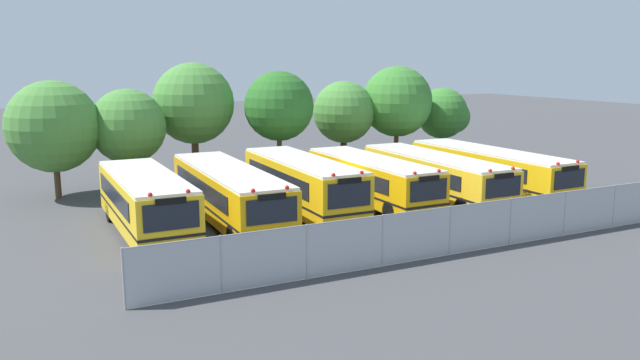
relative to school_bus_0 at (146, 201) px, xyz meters
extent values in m
plane|color=#424244|center=(9.43, 0.10, -1.42)|extent=(160.00, 160.00, 0.00)
cube|color=yellow|center=(0.00, 0.03, -0.02)|extent=(2.52, 9.22, 2.10)
cube|color=white|center=(0.00, 0.03, 1.09)|extent=(2.47, 9.03, 0.12)
cube|color=black|center=(-0.01, -4.65, -0.89)|extent=(2.54, 0.17, 0.36)
cube|color=black|center=(-0.01, -4.60, 0.36)|extent=(2.04, 0.07, 1.01)
cube|color=black|center=(1.27, 0.32, 0.32)|extent=(0.06, 7.18, 0.76)
cube|color=black|center=(-1.27, 0.33, 0.32)|extent=(0.06, 7.18, 0.76)
cube|color=black|center=(0.00, 0.03, -0.44)|extent=(2.54, 9.31, 0.10)
sphere|color=red|center=(0.67, -4.43, 1.19)|extent=(0.18, 0.18, 0.18)
sphere|color=red|center=(-0.70, -4.43, 1.19)|extent=(0.18, 0.18, 0.18)
cube|color=black|center=(-0.01, -4.61, 0.93)|extent=(1.12, 0.08, 0.24)
cylinder|color=black|center=(1.10, -3.18, -0.92)|extent=(0.28, 1.00, 1.00)
cylinder|color=black|center=(-1.11, -3.18, -0.92)|extent=(0.28, 1.00, 1.00)
cylinder|color=black|center=(1.11, 2.83, -0.92)|extent=(0.28, 1.00, 1.00)
cylinder|color=black|center=(-1.10, 2.84, -0.92)|extent=(0.28, 1.00, 1.00)
cube|color=#EAA80C|center=(3.77, 0.28, -0.05)|extent=(2.76, 11.09, 2.03)
cube|color=white|center=(3.77, 0.28, 1.02)|extent=(2.70, 10.87, 0.12)
cube|color=black|center=(3.63, -5.31, -0.89)|extent=(2.54, 0.22, 0.36)
cube|color=black|center=(3.63, -5.26, 0.31)|extent=(2.04, 0.11, 0.97)
cube|color=black|center=(5.04, 0.54, 0.27)|extent=(0.25, 8.60, 0.73)
cube|color=black|center=(2.52, 0.61, 0.27)|extent=(0.25, 8.60, 0.73)
cube|color=black|center=(3.77, 0.28, -0.46)|extent=(2.79, 11.20, 0.10)
sphere|color=red|center=(4.32, -5.10, 1.12)|extent=(0.18, 0.18, 0.18)
sphere|color=red|center=(2.96, -5.07, 1.12)|extent=(0.18, 0.18, 0.18)
cube|color=black|center=(3.63, -5.27, 0.86)|extent=(1.12, 0.11, 0.24)
cylinder|color=black|center=(4.77, -3.87, -0.92)|extent=(0.30, 1.01, 1.00)
cylinder|color=black|center=(2.57, -3.81, -0.92)|extent=(0.30, 1.01, 1.00)
cylinder|color=black|center=(4.97, 3.96, -0.92)|extent=(0.30, 1.01, 1.00)
cylinder|color=black|center=(2.76, 4.02, -0.92)|extent=(0.30, 1.01, 1.00)
cube|color=yellow|center=(7.48, 0.29, 0.03)|extent=(2.57, 9.60, 2.19)
cube|color=white|center=(7.48, 0.29, 1.18)|extent=(2.52, 9.41, 0.12)
cube|color=black|center=(7.39, -4.56, -0.89)|extent=(2.46, 0.20, 0.36)
cube|color=black|center=(7.40, -4.51, 0.42)|extent=(1.97, 0.09, 1.05)
cube|color=black|center=(8.71, 0.57, 0.38)|extent=(0.17, 7.46, 0.79)
cube|color=black|center=(6.26, 0.62, 0.38)|extent=(0.17, 7.46, 0.79)
cube|color=black|center=(7.48, 0.29, -0.41)|extent=(2.59, 9.70, 0.10)
sphere|color=red|center=(8.06, -4.35, 1.28)|extent=(0.18, 0.18, 0.18)
sphere|color=red|center=(6.74, -4.33, 1.28)|extent=(0.18, 0.18, 0.18)
cube|color=black|center=(7.40, -4.52, 1.02)|extent=(1.08, 0.10, 0.24)
cylinder|color=black|center=(8.48, -3.10, -0.92)|extent=(0.30, 1.00, 1.00)
cylinder|color=black|center=(6.36, -3.07, -0.92)|extent=(0.30, 1.00, 1.00)
cylinder|color=black|center=(8.59, 3.26, -0.92)|extent=(0.30, 1.00, 1.00)
cylinder|color=black|center=(6.46, 3.29, -0.92)|extent=(0.30, 1.00, 1.00)
cube|color=#EAA80C|center=(11.37, 0.30, -0.09)|extent=(2.41, 9.64, 1.95)
cube|color=white|center=(11.37, 0.30, 0.94)|extent=(2.36, 9.45, 0.12)
cube|color=black|center=(11.39, -4.58, -0.89)|extent=(2.41, 0.17, 0.36)
cube|color=black|center=(11.39, -4.53, 0.26)|extent=(1.94, 0.07, 0.94)
cube|color=black|center=(12.57, 0.61, 0.22)|extent=(0.08, 7.51, 0.70)
cube|color=black|center=(10.16, 0.60, 0.22)|extent=(0.08, 7.51, 0.70)
cube|color=black|center=(11.37, 0.30, -0.48)|extent=(2.44, 9.74, 0.10)
sphere|color=red|center=(12.04, -4.36, 1.04)|extent=(0.18, 0.18, 0.18)
sphere|color=red|center=(10.74, -4.37, 1.04)|extent=(0.18, 0.18, 0.18)
cube|color=black|center=(11.39, -4.54, 0.78)|extent=(1.06, 0.09, 0.24)
cylinder|color=black|center=(12.42, -3.11, -0.92)|extent=(0.28, 1.00, 1.00)
cylinder|color=black|center=(10.34, -3.12, -0.92)|extent=(0.28, 1.00, 1.00)
cylinder|color=black|center=(12.39, 3.32, -0.92)|extent=(0.28, 1.00, 1.00)
cylinder|color=black|center=(10.31, 3.31, -0.92)|extent=(0.28, 1.00, 1.00)
cube|color=yellow|center=(14.96, -0.14, -0.11)|extent=(2.57, 10.54, 1.93)
cube|color=white|center=(14.96, -0.14, 0.92)|extent=(2.52, 10.33, 0.12)
cube|color=black|center=(14.88, -5.46, -0.89)|extent=(2.47, 0.20, 0.36)
cube|color=black|center=(14.88, -5.41, 0.24)|extent=(1.99, 0.09, 0.92)
cube|color=black|center=(16.19, 0.14, 0.20)|extent=(0.16, 8.20, 0.69)
cube|color=black|center=(13.73, 0.18, 0.20)|extent=(0.16, 8.20, 0.69)
cube|color=black|center=(14.96, -0.14, -0.49)|extent=(2.60, 10.65, 0.10)
sphere|color=red|center=(15.55, -5.25, 1.02)|extent=(0.18, 0.18, 0.18)
sphere|color=red|center=(14.22, -5.23, 1.02)|extent=(0.18, 0.18, 0.18)
cube|color=black|center=(14.88, -5.42, 0.76)|extent=(1.09, 0.10, 0.24)
cylinder|color=black|center=(15.97, -4.01, -0.92)|extent=(0.29, 1.00, 1.00)
cylinder|color=black|center=(13.83, -3.98, -0.92)|extent=(0.29, 1.00, 1.00)
cylinder|color=black|center=(16.08, 3.30, -0.92)|extent=(0.29, 1.00, 1.00)
cylinder|color=black|center=(13.94, 3.33, -0.92)|extent=(0.29, 1.00, 1.00)
cube|color=yellow|center=(18.95, 0.14, -0.11)|extent=(2.78, 11.03, 1.93)
cube|color=white|center=(18.95, 0.14, 0.92)|extent=(2.73, 10.81, 0.12)
cube|color=black|center=(19.11, -5.41, -0.89)|extent=(2.53, 0.23, 0.36)
cube|color=black|center=(19.11, -5.36, 0.24)|extent=(2.03, 0.12, 0.92)
cube|color=black|center=(20.20, 0.47, 0.20)|extent=(0.28, 8.55, 0.69)
cube|color=black|center=(17.69, 0.40, 0.20)|extent=(0.28, 8.55, 0.69)
cube|color=black|center=(18.95, 0.14, -0.49)|extent=(2.81, 11.14, 0.10)
sphere|color=red|center=(19.78, -5.17, 1.02)|extent=(0.18, 0.18, 0.18)
sphere|color=red|center=(18.42, -5.21, 1.02)|extent=(0.18, 0.18, 0.18)
cube|color=black|center=(19.11, -5.37, 0.76)|extent=(1.12, 0.11, 0.24)
cylinder|color=black|center=(20.17, -3.91, -0.92)|extent=(0.31, 1.01, 1.00)
cylinder|color=black|center=(17.97, -3.97, -0.92)|extent=(0.31, 1.01, 1.00)
cylinder|color=black|center=(19.95, 3.85, -0.92)|extent=(0.31, 1.01, 1.00)
cylinder|color=black|center=(17.75, 3.79, -0.92)|extent=(0.31, 1.01, 1.00)
cylinder|color=#4C3823|center=(-2.80, 9.25, -0.40)|extent=(0.33, 0.33, 2.04)
sphere|color=#478438|center=(-2.80, 9.25, 2.44)|extent=(4.85, 4.85, 4.85)
sphere|color=#478438|center=(-2.53, 8.93, 2.70)|extent=(3.05, 3.05, 3.05)
cylinder|color=#4C3823|center=(1.03, 9.23, -0.35)|extent=(0.39, 0.39, 2.14)
sphere|color=#478438|center=(1.03, 9.23, 2.28)|extent=(4.15, 4.15, 4.15)
sphere|color=#478438|center=(0.79, 9.07, 2.06)|extent=(2.63, 2.63, 2.63)
cylinder|color=#4C3823|center=(5.16, 10.67, 0.04)|extent=(0.43, 0.43, 2.92)
sphere|color=#478438|center=(5.16, 10.67, 3.33)|extent=(4.86, 4.86, 4.86)
sphere|color=#478438|center=(5.64, 10.55, 3.74)|extent=(2.85, 2.85, 2.85)
cylinder|color=#4C3823|center=(9.68, 8.24, 0.10)|extent=(0.30, 0.30, 3.03)
sphere|color=#286623|center=(9.68, 8.24, 3.18)|extent=(4.17, 4.17, 4.17)
sphere|color=#286623|center=(9.38, 7.89, 3.11)|extent=(2.79, 2.79, 2.79)
cylinder|color=#4C3823|center=(14.65, 9.23, -0.18)|extent=(0.42, 0.42, 2.48)
sphere|color=#478438|center=(14.65, 9.23, 2.56)|extent=(4.01, 4.01, 4.01)
sphere|color=#478438|center=(14.31, 9.55, 2.76)|extent=(2.71, 2.71, 2.71)
cylinder|color=#4C3823|center=(18.24, 8.47, 0.01)|extent=(0.31, 0.31, 2.86)
sphere|color=#387A2D|center=(18.24, 8.47, 3.18)|extent=(4.64, 4.64, 4.64)
sphere|color=#387A2D|center=(17.74, 8.63, 3.22)|extent=(3.68, 3.68, 3.68)
cylinder|color=#4C3823|center=(22.45, 9.10, -0.27)|extent=(0.42, 0.42, 2.29)
sphere|color=#387A2D|center=(22.45, 9.10, 2.20)|extent=(3.56, 3.56, 3.56)
sphere|color=#387A2D|center=(23.25, 8.83, 1.94)|extent=(2.32, 2.32, 2.32)
cylinder|color=#9EA0A3|center=(-2.37, -8.30, -0.45)|extent=(0.07, 0.07, 1.93)
cylinder|color=#9EA0A3|center=(0.63, -8.30, -0.45)|extent=(0.07, 0.07, 1.93)
cylinder|color=#9EA0A3|center=(3.63, -8.30, -0.45)|extent=(0.07, 0.07, 1.93)
cylinder|color=#9EA0A3|center=(6.64, -8.30, -0.45)|extent=(0.07, 0.07, 1.93)
cylinder|color=#9EA0A3|center=(9.64, -8.30, -0.45)|extent=(0.07, 0.07, 1.93)
cylinder|color=#9EA0A3|center=(12.64, -8.30, -0.45)|extent=(0.07, 0.07, 1.93)
cylinder|color=#9EA0A3|center=(15.65, -8.30, -0.45)|extent=(0.07, 0.07, 1.93)
cylinder|color=#9EA0A3|center=(18.65, -8.30, -0.45)|extent=(0.07, 0.07, 1.93)
cube|color=#ADB2B7|center=(9.64, -8.30, -0.45)|extent=(24.03, 0.02, 1.89)
cylinder|color=#9EA0A3|center=(9.64, -8.30, 0.48)|extent=(24.03, 0.04, 0.04)
cone|color=#EA5914|center=(15.18, -6.61, -1.15)|extent=(0.41, 0.41, 0.55)
camera|label=1|loc=(-5.19, -26.89, 5.96)|focal=35.67mm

